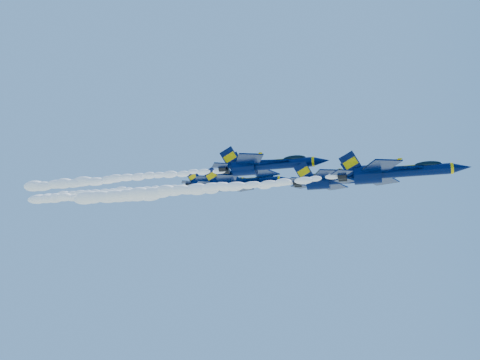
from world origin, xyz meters
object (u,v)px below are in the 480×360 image
(jet_lead, at_px, (394,172))
(jet_fourth, at_px, (241,182))
(jet_fifth, at_px, (215,182))
(jet_second, at_px, (340,179))
(jet_third, at_px, (266,165))

(jet_lead, height_order, jet_fourth, jet_fourth)
(jet_lead, relative_size, jet_fifth, 1.11)
(jet_lead, bearing_deg, jet_fifth, 139.98)
(jet_lead, bearing_deg, jet_fourth, 142.11)
(jet_second, xyz_separation_m, jet_fourth, (-20.19, 11.20, 3.57))
(jet_third, height_order, jet_fifth, jet_fifth)
(jet_second, relative_size, jet_fourth, 0.95)
(jet_second, bearing_deg, jet_fifth, 144.94)
(jet_lead, distance_m, jet_second, 13.69)
(jet_lead, height_order, jet_second, jet_second)
(jet_second, distance_m, jet_fifth, 36.16)
(jet_fourth, bearing_deg, jet_third, -51.31)
(jet_third, bearing_deg, jet_fourth, 128.69)
(jet_lead, xyz_separation_m, jet_fifth, (-37.22, 31.25, 8.71))
(jet_lead, relative_size, jet_fourth, 0.94)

